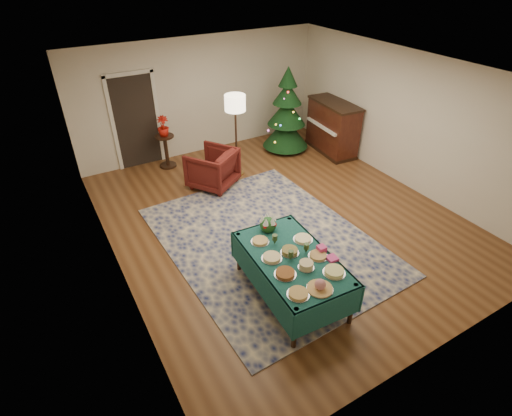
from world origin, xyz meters
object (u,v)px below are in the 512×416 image
side_table (166,152)px  piano (332,128)px  armchair (212,167)px  floor_lamp (235,108)px  potted_plant (164,130)px  gift_box (321,249)px  christmas_tree (287,114)px  buffet_table (292,265)px

side_table → piano: bearing=-18.2°
armchair → floor_lamp: floor_lamp is taller
side_table → potted_plant: bearing=0.0°
piano → gift_box: bearing=-131.2°
christmas_tree → gift_box: bearing=-118.0°
armchair → floor_lamp: size_ratio=0.50×
gift_box → potted_plant: 4.97m
gift_box → piano: size_ratio=0.08×
christmas_tree → piano: 1.17m
buffet_table → floor_lamp: floor_lamp is taller
gift_box → floor_lamp: (0.65, 3.81, 0.76)m
christmas_tree → side_table: bearing=168.6°
floor_lamp → side_table: 2.03m
floor_lamp → christmas_tree: 1.85m
potted_plant → side_table: bearing=0.0°
gift_box → potted_plant: bearing=96.7°
buffet_table → potted_plant: 4.85m
floor_lamp → piano: size_ratio=1.20×
buffet_table → floor_lamp: (1.07, 3.71, 0.95)m
gift_box → buffet_table: bearing=166.3°
side_table → potted_plant: potted_plant is taller
gift_box → piano: piano is taller
buffet_table → armchair: armchair is taller
armchair → piano: size_ratio=0.60×
floor_lamp → christmas_tree: (1.67, 0.54, -0.60)m
armchair → piano: (3.27, 0.10, 0.16)m
potted_plant → christmas_tree: bearing=-11.4°
floor_lamp → potted_plant: bearing=137.5°
christmas_tree → floor_lamp: bearing=-161.9°
christmas_tree → piano: christmas_tree is taller
floor_lamp → armchair: bearing=-162.3°
floor_lamp → buffet_table: bearing=-106.1°
piano → side_table: bearing=161.8°
floor_lamp → potted_plant: 1.78m
gift_box → side_table: gift_box is taller
buffet_table → christmas_tree: size_ratio=0.92×
potted_plant → piano: 4.01m
armchair → christmas_tree: christmas_tree is taller
armchair → christmas_tree: 2.52m
armchair → potted_plant: size_ratio=2.00×
armchair → side_table: (-0.54, 1.35, -0.08)m
gift_box → potted_plant: (-0.58, 4.94, 0.13)m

